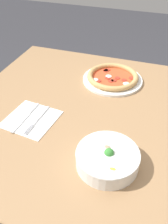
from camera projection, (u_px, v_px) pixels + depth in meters
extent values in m
plane|color=#333338|center=(93.00, 208.00, 1.51)|extent=(8.00, 8.00, 0.00)
cube|color=#99724C|center=(96.00, 117.00, 1.06)|extent=(1.18, 1.08, 0.03)
cylinder|color=olive|center=(44.00, 102.00, 1.77)|extent=(0.06, 0.06, 0.70)
cylinder|color=white|center=(112.00, 79.00, 1.27)|extent=(0.30, 0.30, 0.01)
torus|color=tan|center=(112.00, 76.00, 1.25)|extent=(0.26, 0.26, 0.03)
cylinder|color=#D14C28|center=(112.00, 78.00, 1.26)|extent=(0.22, 0.22, 0.01)
cylinder|color=#A83323|center=(99.00, 81.00, 1.23)|extent=(0.03, 0.03, 0.00)
cylinder|color=#A83323|center=(111.00, 81.00, 1.23)|extent=(0.03, 0.03, 0.00)
cylinder|color=#A83323|center=(104.00, 87.00, 1.19)|extent=(0.03, 0.03, 0.00)
cylinder|color=#A83323|center=(106.00, 71.00, 1.31)|extent=(0.03, 0.03, 0.00)
cylinder|color=#A83323|center=(106.00, 70.00, 1.31)|extent=(0.03, 0.03, 0.00)
cylinder|color=#A83323|center=(117.00, 78.00, 1.25)|extent=(0.03, 0.03, 0.00)
cylinder|color=#A83323|center=(132.00, 78.00, 1.25)|extent=(0.03, 0.03, 0.00)
cylinder|color=#A83323|center=(108.00, 78.00, 1.25)|extent=(0.03, 0.03, 0.00)
cylinder|color=#A83323|center=(124.00, 80.00, 1.24)|extent=(0.03, 0.03, 0.00)
cylinder|color=#A83323|center=(108.00, 70.00, 1.32)|extent=(0.03, 0.03, 0.00)
cylinder|color=#A83323|center=(114.00, 80.00, 1.23)|extent=(0.03, 0.03, 0.00)
ellipsoid|color=silver|center=(95.00, 80.00, 1.24)|extent=(0.03, 0.03, 0.01)
ellipsoid|color=silver|center=(126.00, 84.00, 1.21)|extent=(0.03, 0.03, 0.01)
ellipsoid|color=silver|center=(109.00, 76.00, 1.26)|extent=(0.03, 0.03, 0.01)
cylinder|color=white|center=(107.00, 159.00, 0.83)|extent=(0.21, 0.21, 0.06)
torus|color=white|center=(108.00, 154.00, 0.81)|extent=(0.21, 0.21, 0.01)
ellipsoid|color=tan|center=(94.00, 141.00, 0.87)|extent=(0.04, 0.04, 0.02)
ellipsoid|color=tan|center=(100.00, 144.00, 0.85)|extent=(0.03, 0.02, 0.02)
ellipsoid|color=tan|center=(119.00, 145.00, 0.86)|extent=(0.04, 0.03, 0.02)
ellipsoid|color=tan|center=(98.00, 160.00, 0.80)|extent=(0.04, 0.04, 0.02)
ellipsoid|color=tan|center=(129.00, 167.00, 0.78)|extent=(0.04, 0.03, 0.02)
ellipsoid|color=tan|center=(120.00, 144.00, 0.85)|extent=(0.04, 0.03, 0.02)
ellipsoid|color=tan|center=(103.00, 140.00, 0.87)|extent=(0.03, 0.04, 0.02)
ellipsoid|color=#998466|center=(108.00, 148.00, 0.83)|extent=(0.04, 0.04, 0.02)
sphere|color=#388433|center=(109.00, 153.00, 0.81)|extent=(0.03, 0.03, 0.03)
ellipsoid|color=yellow|center=(113.00, 171.00, 0.76)|extent=(0.04, 0.02, 0.02)
cube|color=white|center=(31.00, 119.00, 1.03)|extent=(0.22, 0.22, 0.00)
cube|color=silver|center=(41.00, 116.00, 1.04)|extent=(0.02, 0.13, 0.00)
cube|color=silver|center=(27.00, 129.00, 0.97)|extent=(0.01, 0.06, 0.00)
cube|color=silver|center=(28.00, 130.00, 0.97)|extent=(0.01, 0.06, 0.00)
cube|color=silver|center=(29.00, 130.00, 0.97)|extent=(0.01, 0.06, 0.00)
cube|color=silver|center=(30.00, 130.00, 0.97)|extent=(0.01, 0.06, 0.00)
cube|color=silver|center=(33.00, 109.00, 1.08)|extent=(0.01, 0.08, 0.01)
cube|color=silver|center=(20.00, 123.00, 1.00)|extent=(0.02, 0.12, 0.00)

